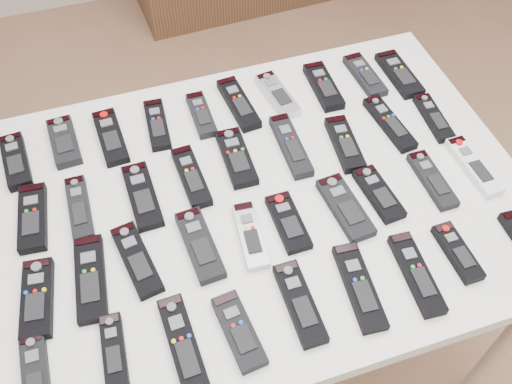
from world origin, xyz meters
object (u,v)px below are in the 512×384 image
object	(u,v)px
remote_10	(33,218)
remote_21	(137,260)
remote_5	(239,104)
remote_1	(64,142)
remote_24	(288,222)
remote_9	(399,74)
remote_28	(474,166)
remote_17	(389,123)
remote_29	(36,378)
remote_13	(191,177)
remote_11	(79,208)
remote_14	(236,158)
remote_4	(201,115)
remote_23	(250,235)
remote_33	(300,303)
remote_15	(291,146)
remote_19	(37,299)
remote_30	(114,351)
remote_26	(379,194)
remote_22	(200,245)
remote_18	(434,118)
remote_8	(365,75)
remote_35	(416,274)
remote_0	(16,161)
remote_34	(359,287)
table	(256,212)
remote_32	(239,331)
remote_7	(323,86)
remote_31	(184,346)
remote_6	(277,95)
remote_20	(91,278)
remote_16	(345,144)
remote_25	(345,207)
remote_27	(432,180)
remote_12	(142,196)
remote_3	(157,125)

from	to	relation	value
remote_10	remote_21	world-z (taller)	remote_10
remote_5	remote_1	bearing A→B (deg)	174.37
remote_10	remote_24	distance (m)	0.56
remote_9	remote_28	distance (m)	0.35
remote_17	remote_29	size ratio (longest dim) A/B	1.09
remote_13	remote_11	bearing A→B (deg)	179.22
remote_14	remote_4	bearing A→B (deg)	105.61
remote_23	remote_33	bearing A→B (deg)	-71.56
remote_15	remote_19	size ratio (longest dim) A/B	1.15
remote_29	remote_30	bearing A→B (deg)	2.35
remote_4	remote_26	size ratio (longest dim) A/B	0.99
remote_4	remote_19	world-z (taller)	remote_19
remote_15	remote_22	xyz separation A→B (m)	(-0.28, -0.21, -0.00)
remote_11	remote_18	size ratio (longest dim) A/B	1.07
remote_8	remote_14	xyz separation A→B (m)	(-0.42, -0.18, 0.00)
remote_23	remote_26	size ratio (longest dim) A/B	1.09
remote_28	remote_30	world-z (taller)	same
remote_13	remote_24	bearing A→B (deg)	-50.71
remote_35	remote_24	bearing A→B (deg)	138.84
remote_0	remote_34	distance (m)	0.85
remote_5	remote_15	distance (m)	0.20
table	remote_33	distance (m)	0.29
remote_8	remote_33	size ratio (longest dim) A/B	0.92
remote_10	remote_9	bearing A→B (deg)	15.32
remote_1	remote_32	xyz separation A→B (m)	(0.26, -0.61, 0.00)
remote_14	remote_32	size ratio (longest dim) A/B	1.10
remote_30	remote_24	bearing A→B (deg)	26.39
remote_4	remote_7	bearing A→B (deg)	0.34
remote_7	remote_14	size ratio (longest dim) A/B	0.99
remote_31	remote_21	bearing A→B (deg)	100.20
remote_4	remote_6	size ratio (longest dim) A/B	0.91
remote_5	remote_20	bearing A→B (deg)	-142.92
remote_31	remote_32	distance (m)	0.11
remote_23	remote_30	size ratio (longest dim) A/B	1.13
remote_16	remote_25	xyz separation A→B (m)	(-0.08, -0.18, -0.00)
remote_8	remote_25	distance (m)	0.46
remote_11	remote_27	bearing A→B (deg)	-12.00
remote_24	remote_29	distance (m)	0.59
remote_12	remote_33	size ratio (longest dim) A/B	1.01
remote_13	remote_32	world-z (taller)	remote_13
remote_16	remote_31	size ratio (longest dim) A/B	0.81
remote_17	remote_19	world-z (taller)	remote_19
remote_18	remote_23	size ratio (longest dim) A/B	0.96
remote_22	remote_23	bearing A→B (deg)	-8.74
remote_19	remote_33	distance (m)	0.52
remote_3	table	bearing A→B (deg)	-56.00
remote_17	remote_35	distance (m)	0.43
remote_30	remote_5	bearing A→B (deg)	56.85
remote_13	remote_4	bearing A→B (deg)	65.99
remote_6	remote_20	bearing A→B (deg)	-151.74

